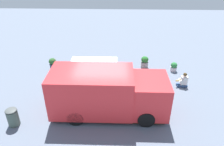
# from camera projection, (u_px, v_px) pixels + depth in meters

# --- Properties ---
(ground_plane) EXTENTS (40.00, 40.00, 0.00)m
(ground_plane) POSITION_uv_depth(u_px,v_px,m) (102.00, 101.00, 11.35)
(ground_plane) COLOR slate
(food_truck) EXTENTS (2.69, 5.39, 2.21)m
(food_truck) POSITION_uv_depth(u_px,v_px,m) (107.00, 94.00, 10.10)
(food_truck) COLOR red
(food_truck) RESTS_ON ground_plane
(person_customer) EXTENTS (0.46, 0.75, 0.88)m
(person_customer) POSITION_uv_depth(u_px,v_px,m) (183.00, 81.00, 12.43)
(person_customer) COLOR navy
(person_customer) RESTS_ON ground_plane
(planter_flowering_near) EXTENTS (0.50, 0.50, 0.77)m
(planter_flowering_near) POSITION_uv_depth(u_px,v_px,m) (145.00, 62.00, 14.45)
(planter_flowering_near) COLOR gray
(planter_flowering_near) RESTS_ON ground_plane
(planter_flowering_far) EXTENTS (0.43, 0.43, 0.61)m
(planter_flowering_far) POSITION_uv_depth(u_px,v_px,m) (174.00, 67.00, 14.02)
(planter_flowering_far) COLOR silver
(planter_flowering_far) RESTS_ON ground_plane
(planter_flowering_side) EXTENTS (0.47, 0.47, 0.76)m
(planter_flowering_side) POSITION_uv_depth(u_px,v_px,m) (53.00, 63.00, 14.23)
(planter_flowering_side) COLOR #46475A
(planter_flowering_side) RESTS_ON ground_plane
(trash_bin) EXTENTS (0.51, 0.51, 0.87)m
(trash_bin) POSITION_uv_depth(u_px,v_px,m) (13.00, 117.00, 9.63)
(trash_bin) COLOR #47584D
(trash_bin) RESTS_ON ground_plane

